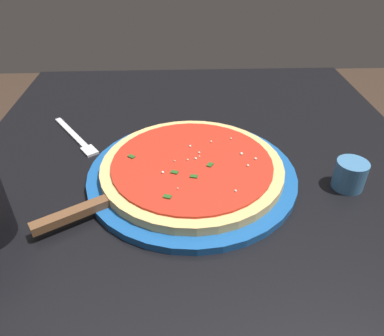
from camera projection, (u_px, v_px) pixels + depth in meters
The scene contains 6 objects.
restaurant_table at pixel (200, 234), 0.70m from camera, with size 1.13×0.88×0.72m.
serving_plate at pixel (192, 174), 0.65m from camera, with size 0.37×0.37×0.01m, color #195199.
pizza at pixel (192, 167), 0.64m from camera, with size 0.32×0.32×0.02m.
pizza_server at pixel (101, 204), 0.57m from camera, with size 0.15×0.21×0.01m.
cup_small_sauce at pixel (350, 175), 0.62m from camera, with size 0.05×0.05×0.05m, color teal.
fork at pixel (77, 138), 0.76m from camera, with size 0.16×0.12×0.00m.
Camera 1 is at (-0.50, 0.04, 1.11)m, focal length 34.28 mm.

